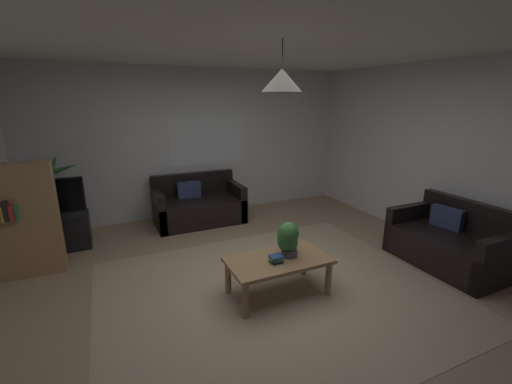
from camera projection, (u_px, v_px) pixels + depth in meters
name	position (u px, v px, depth m)	size (l,w,h in m)	color
floor	(267.00, 285.00, 3.94)	(5.76, 5.72, 0.02)	#9E8466
rug	(275.00, 292.00, 3.76)	(3.74, 3.15, 0.01)	tan
wall_back	(197.00, 143.00, 6.11)	(5.88, 0.06, 2.64)	silver
wall_right	(451.00, 156.00, 4.75)	(0.06, 5.72, 2.64)	silver
ceiling	(269.00, 40.00, 3.22)	(5.76, 5.72, 0.02)	white
window_pane	(207.00, 139.00, 6.14)	(1.38, 0.01, 0.91)	white
couch_under_window	(198.00, 207.00, 5.88)	(1.49, 0.84, 0.82)	black
couch_right_side	(450.00, 244.00, 4.35)	(0.84, 1.38, 0.82)	black
coffee_table	(278.00, 264.00, 3.65)	(1.11, 0.61, 0.43)	#A87F56
book_on_table_0	(276.00, 262.00, 3.54)	(0.11, 0.09, 0.02)	black
book_on_table_1	(276.00, 259.00, 3.54)	(0.14, 0.12, 0.03)	#387247
book_on_table_2	(276.00, 257.00, 3.54)	(0.14, 0.12, 0.02)	#2D4C8C
remote_on_table_0	(286.00, 252.00, 3.75)	(0.05, 0.16, 0.02)	black
potted_plant_on_table	(288.00, 238.00, 3.63)	(0.24, 0.27, 0.41)	#4C4C51
tv_stand	(56.00, 233.00, 4.78)	(0.90, 0.44, 0.50)	black
tv	(49.00, 198.00, 4.62)	(0.88, 0.16, 0.55)	black
potted_palm_corner	(54.00, 205.00, 5.06)	(0.76, 0.71, 1.33)	beige
bookshelf_corner	(25.00, 220.00, 3.98)	(0.70, 0.31, 1.40)	#A87F56
pendant_lamp	(282.00, 80.00, 3.14)	(0.39, 0.39, 0.47)	black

